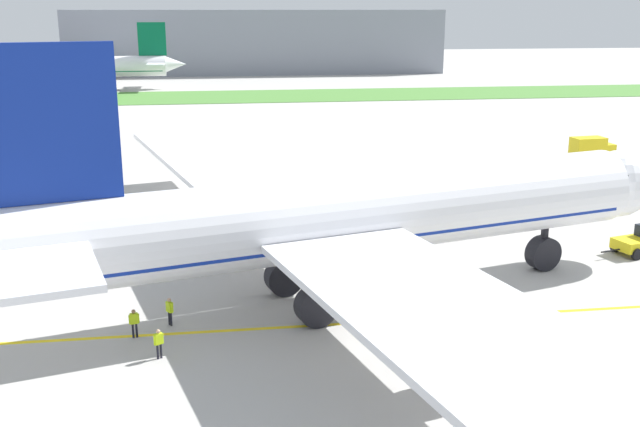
% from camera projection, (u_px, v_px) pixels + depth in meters
% --- Properties ---
extents(ground_plane, '(600.00, 600.00, 0.00)m').
position_uv_depth(ground_plane, '(423.00, 327.00, 45.06)').
color(ground_plane, '#ADAAA5').
rests_on(ground_plane, ground).
extents(apron_taxi_line, '(280.00, 0.36, 0.01)m').
position_uv_depth(apron_taxi_line, '(418.00, 320.00, 46.14)').
color(apron_taxi_line, yellow).
rests_on(apron_taxi_line, ground).
extents(grass_median_strip, '(320.00, 24.00, 0.10)m').
position_uv_depth(grass_median_strip, '(270.00, 96.00, 162.28)').
color(grass_median_strip, '#4C8438').
rests_on(grass_median_strip, ground).
extents(airliner_foreground, '(49.79, 79.93, 16.89)m').
position_uv_depth(airliner_foreground, '(337.00, 218.00, 47.21)').
color(airliner_foreground, white).
rests_on(airliner_foreground, ground).
extents(ground_crew_wingwalker_port, '(0.53, 0.46, 1.72)m').
position_uv_depth(ground_crew_wingwalker_port, '(159.00, 341.00, 40.76)').
color(ground_crew_wingwalker_port, black).
rests_on(ground_crew_wingwalker_port, ground).
extents(ground_crew_marshaller_front, '(0.60, 0.37, 1.76)m').
position_uv_depth(ground_crew_marshaller_front, '(134.00, 320.00, 43.36)').
color(ground_crew_marshaller_front, black).
rests_on(ground_crew_marshaller_front, ground).
extents(ground_crew_wingwalker_starboard, '(0.47, 0.53, 1.76)m').
position_uv_depth(ground_crew_wingwalker_starboard, '(170.00, 309.00, 45.03)').
color(ground_crew_wingwalker_starboard, black).
rests_on(ground_crew_wingwalker_starboard, ground).
extents(service_truck_baggage_loader, '(5.49, 3.00, 3.23)m').
position_uv_depth(service_truck_baggage_loader, '(591.00, 149.00, 92.12)').
color(service_truck_baggage_loader, yellow).
rests_on(service_truck_baggage_loader, ground).
extents(parked_airliner_far_centre, '(44.02, 69.13, 15.31)m').
position_uv_depth(parked_airliner_far_centre, '(91.00, 67.00, 173.30)').
color(parked_airliner_far_centre, white).
rests_on(parked_airliner_far_centre, ground).
extents(terminal_building, '(106.76, 20.00, 18.00)m').
position_uv_depth(terminal_building, '(257.00, 42.00, 217.59)').
color(terminal_building, gray).
rests_on(terminal_building, ground).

